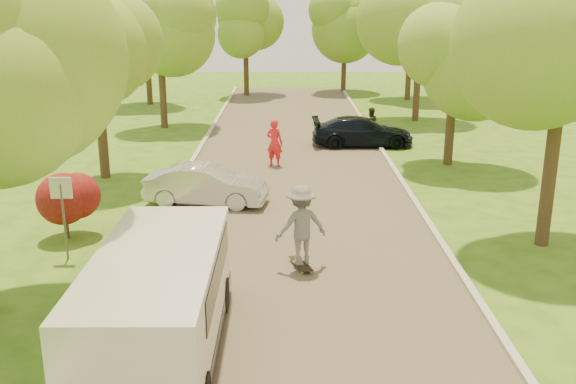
{
  "coord_description": "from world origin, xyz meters",
  "views": [
    {
      "loc": [
        -0.15,
        -11.36,
        6.35
      ],
      "look_at": [
        -0.12,
        5.65,
        1.3
      ],
      "focal_mm": 40.0,
      "sensor_mm": 36.0,
      "label": 1
    }
  ],
  "objects_px": {
    "street_sign": "(62,201)",
    "longboard": "(301,264)",
    "skateboarder": "(301,225)",
    "silver_sedan": "(206,185)",
    "dark_sedan": "(362,132)",
    "person_olive": "(370,124)",
    "person_striped": "(275,143)",
    "minivan": "(159,302)"
  },
  "relations": [
    {
      "from": "dark_sedan",
      "to": "person_olive",
      "type": "height_order",
      "value": "person_olive"
    },
    {
      "from": "silver_sedan",
      "to": "person_striped",
      "type": "bearing_deg",
      "value": -14.8
    },
    {
      "from": "skateboarder",
      "to": "person_striped",
      "type": "bearing_deg",
      "value": -104.07
    },
    {
      "from": "street_sign",
      "to": "person_striped",
      "type": "distance_m",
      "value": 11.02
    },
    {
      "from": "dark_sedan",
      "to": "person_olive",
      "type": "distance_m",
      "value": 1.18
    },
    {
      "from": "longboard",
      "to": "person_striped",
      "type": "relative_size",
      "value": 0.56
    },
    {
      "from": "longboard",
      "to": "person_olive",
      "type": "height_order",
      "value": "person_olive"
    },
    {
      "from": "minivan",
      "to": "longboard",
      "type": "xyz_separation_m",
      "value": [
        2.69,
        4.07,
        -0.98
      ]
    },
    {
      "from": "longboard",
      "to": "person_striped",
      "type": "bearing_deg",
      "value": -104.07
    },
    {
      "from": "skateboarder",
      "to": "person_olive",
      "type": "xyz_separation_m",
      "value": [
        3.61,
        15.17,
        -0.33
      ]
    },
    {
      "from": "minivan",
      "to": "silver_sedan",
      "type": "height_order",
      "value": "minivan"
    },
    {
      "from": "dark_sedan",
      "to": "minivan",
      "type": "bearing_deg",
      "value": 161.8
    },
    {
      "from": "silver_sedan",
      "to": "person_striped",
      "type": "xyz_separation_m",
      "value": [
        2.13,
        5.09,
        0.3
      ]
    },
    {
      "from": "dark_sedan",
      "to": "longboard",
      "type": "distance_m",
      "value": 14.46
    },
    {
      "from": "longboard",
      "to": "street_sign",
      "type": "bearing_deg",
      "value": -24.58
    },
    {
      "from": "dark_sedan",
      "to": "longboard",
      "type": "bearing_deg",
      "value": 167.08
    },
    {
      "from": "minivan",
      "to": "longboard",
      "type": "relative_size",
      "value": 5.2
    },
    {
      "from": "street_sign",
      "to": "longboard",
      "type": "xyz_separation_m",
      "value": [
        5.99,
        -0.62,
        -1.45
      ]
    },
    {
      "from": "person_striped",
      "to": "person_olive",
      "type": "height_order",
      "value": "person_striped"
    },
    {
      "from": "minivan",
      "to": "dark_sedan",
      "type": "bearing_deg",
      "value": 72.07
    },
    {
      "from": "person_olive",
      "to": "silver_sedan",
      "type": "bearing_deg",
      "value": 30.57
    },
    {
      "from": "minivan",
      "to": "silver_sedan",
      "type": "relative_size",
      "value": 1.41
    },
    {
      "from": "street_sign",
      "to": "longboard",
      "type": "bearing_deg",
      "value": -5.86
    },
    {
      "from": "minivan",
      "to": "dark_sedan",
      "type": "xyz_separation_m",
      "value": [
        5.8,
        18.18,
        -0.42
      ]
    },
    {
      "from": "minivan",
      "to": "dark_sedan",
      "type": "distance_m",
      "value": 19.09
    },
    {
      "from": "dark_sedan",
      "to": "person_striped",
      "type": "xyz_separation_m",
      "value": [
        -3.95,
        -3.77,
        0.29
      ]
    },
    {
      "from": "minivan",
      "to": "longboard",
      "type": "height_order",
      "value": "minivan"
    },
    {
      "from": "minivan",
      "to": "silver_sedan",
      "type": "bearing_deg",
      "value": 91.46
    },
    {
      "from": "minivan",
      "to": "skateboarder",
      "type": "distance_m",
      "value": 4.88
    },
    {
      "from": "longboard",
      "to": "person_olive",
      "type": "bearing_deg",
      "value": -122.09
    },
    {
      "from": "minivan",
      "to": "skateboarder",
      "type": "relative_size",
      "value": 2.76
    },
    {
      "from": "longboard",
      "to": "person_olive",
      "type": "distance_m",
      "value": 15.61
    },
    {
      "from": "minivan",
      "to": "person_olive",
      "type": "height_order",
      "value": "minivan"
    },
    {
      "from": "silver_sedan",
      "to": "skateboarder",
      "type": "bearing_deg",
      "value": -142.56
    },
    {
      "from": "street_sign",
      "to": "dark_sedan",
      "type": "relative_size",
      "value": 0.47
    },
    {
      "from": "street_sign",
      "to": "minivan",
      "type": "distance_m",
      "value": 5.75
    },
    {
      "from": "dark_sedan",
      "to": "person_olive",
      "type": "relative_size",
      "value": 2.86
    },
    {
      "from": "silver_sedan",
      "to": "skateboarder",
      "type": "xyz_separation_m",
      "value": [
        2.97,
        -5.24,
        0.49
      ]
    },
    {
      "from": "street_sign",
      "to": "silver_sedan",
      "type": "distance_m",
      "value": 5.6
    },
    {
      "from": "silver_sedan",
      "to": "person_striped",
      "type": "relative_size",
      "value": 2.07
    },
    {
      "from": "skateboarder",
      "to": "silver_sedan",
      "type": "bearing_deg",
      "value": -79.18
    },
    {
      "from": "street_sign",
      "to": "dark_sedan",
      "type": "xyz_separation_m",
      "value": [
        9.1,
        13.49,
        -0.9
      ]
    }
  ]
}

